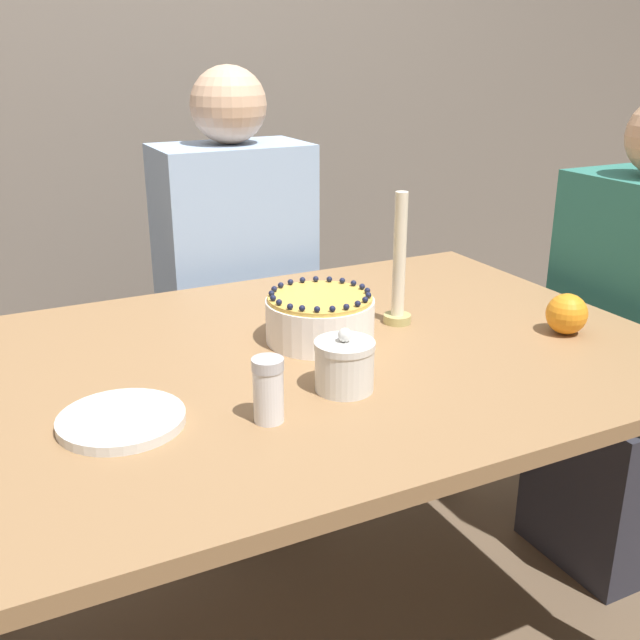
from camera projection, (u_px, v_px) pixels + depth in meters
wall_behind at (116, 43)px, 2.41m from camera, size 8.00×0.05×2.60m
dining_table at (306, 404)px, 1.47m from camera, size 1.39×0.97×0.74m
cake at (320, 318)px, 1.47m from camera, size 0.21×0.21×0.10m
sugar_bowl at (344, 365)px, 1.26m from camera, size 0.10×0.10×0.11m
sugar_shaker at (268, 390)px, 1.15m from camera, size 0.05×0.05×0.10m
plate_stack at (122, 420)px, 1.15m from camera, size 0.20×0.20×0.02m
candle at (399, 271)px, 1.54m from camera, size 0.06×0.06×0.28m
orange_fruit_0 at (567, 314)px, 1.51m from camera, size 0.08×0.08×0.08m
person_man_blue_shirt at (238, 327)px, 2.12m from camera, size 0.40×0.34×1.25m
person_woman_floral at (631, 375)px, 1.87m from camera, size 0.34×0.40×1.20m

